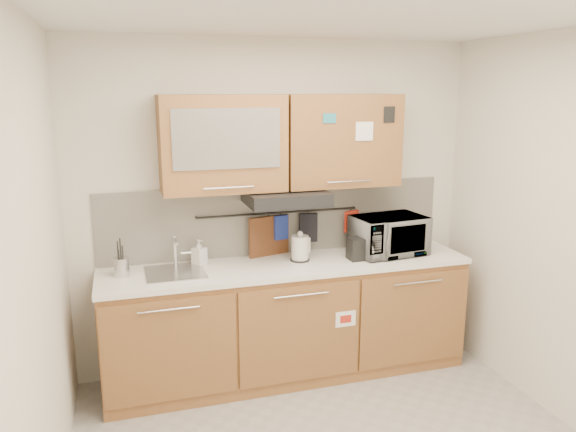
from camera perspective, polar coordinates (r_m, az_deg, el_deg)
ceiling at (r=3.00m, az=7.08°, el=20.00°), size 3.20×3.20×0.00m
wall_back at (r=4.48m, az=-1.13°, el=0.97°), size 3.20×0.00×3.20m
wall_left at (r=2.91m, az=-24.23°, el=-6.83°), size 0.00×3.00×3.00m
base_cabinet at (r=4.48m, az=0.02°, el=-11.10°), size 2.80×0.64×0.88m
countertop at (r=4.30m, az=0.03°, el=-5.07°), size 2.82×0.62×0.04m
backsplash at (r=4.49m, az=-1.08°, el=-0.31°), size 2.80×0.02×0.56m
upper_cabinets at (r=4.24m, az=-0.56°, el=7.53°), size 1.82×0.37×0.70m
range_hood at (r=4.23m, az=-0.21°, el=1.89°), size 0.60×0.46×0.10m
sink at (r=4.15m, az=-11.38°, el=-5.62°), size 0.42×0.40×0.26m
utensil_rail at (r=4.45m, az=-0.95°, el=0.34°), size 1.30×0.02×0.02m
utensil_crock at (r=4.16m, az=-16.55°, el=-4.93°), size 0.11×0.11×0.27m
kettle at (r=4.34m, az=1.24°, el=-3.35°), size 0.18×0.17×0.24m
toaster at (r=4.41m, az=7.60°, el=-3.23°), size 0.23×0.14×0.17m
microwave at (r=4.56m, az=10.19°, el=-1.93°), size 0.60×0.44×0.31m
soap_bottle at (r=4.28m, az=-9.02°, el=-3.65°), size 0.13×0.13×0.20m
cutting_board at (r=4.47m, az=-1.93°, el=-2.71°), size 0.34×0.11×0.43m
oven_mitt at (r=4.46m, az=-0.71°, el=-1.16°), size 0.12×0.05×0.20m
dark_pouch at (r=4.53m, az=2.06°, el=-1.19°), size 0.15×0.06×0.23m
pot_holder at (r=4.66m, az=6.46°, el=-0.52°), size 0.14×0.07×0.18m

